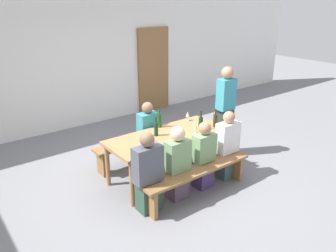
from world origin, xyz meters
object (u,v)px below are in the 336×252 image
object	(u,v)px
wooden_door	(154,70)
wine_bottle_2	(215,120)
wine_bottle_0	(156,129)
wine_bottle_1	(159,120)
seated_guest_near_3	(227,147)
standing_host	(225,112)
bench_far	(144,143)
seated_guest_near_1	(177,165)
wine_glass_0	(188,114)
tasting_table	(168,139)
wine_glass_1	(195,127)
seated_guest_near_2	(204,157)
bench_near	(198,175)
seated_guest_far_0	(148,135)
wine_bottle_3	(201,123)
seated_guest_near_0	(148,175)

from	to	relation	value
wooden_door	wine_bottle_2	xyz separation A→B (m)	(-1.03, -3.25, -0.18)
wine_bottle_0	wine_bottle_1	world-z (taller)	wine_bottle_1
seated_guest_near_3	standing_host	bearing A→B (deg)	-43.04
bench_far	seated_guest_near_1	size ratio (longest dim) A/B	1.66
wooden_door	wine_glass_0	world-z (taller)	wooden_door
tasting_table	wine_bottle_0	world-z (taller)	wine_bottle_0
wine_bottle_1	standing_host	distance (m)	1.29
wine_bottle_2	seated_guest_near_3	xyz separation A→B (m)	(-0.09, -0.38, -0.33)
wine_glass_1	seated_guest_near_2	distance (m)	0.52
wine_glass_1	seated_guest_near_1	xyz separation A→B (m)	(-0.65, -0.36, -0.32)
wine_bottle_2	wooden_door	bearing A→B (deg)	72.47
wine_glass_0	standing_host	size ratio (longest dim) A/B	0.10
wine_bottle_1	seated_guest_near_1	bearing A→B (deg)	-111.11
tasting_table	bench_near	world-z (taller)	tasting_table
wine_bottle_0	wine_glass_0	xyz separation A→B (m)	(0.84, 0.22, -0.00)
seated_guest_far_0	standing_host	size ratio (longest dim) A/B	0.69
wine_bottle_1	seated_guest_near_2	bearing A→B (deg)	-80.55
wine_bottle_3	seated_guest_near_3	xyz separation A→B (m)	(0.19, -0.43, -0.33)
seated_guest_near_0	seated_guest_near_3	size ratio (longest dim) A/B	1.03
wine_glass_1	seated_guest_far_0	world-z (taller)	seated_guest_far_0
tasting_table	wine_bottle_3	bearing A→B (deg)	-13.67
tasting_table	seated_guest_near_0	bearing A→B (deg)	-143.67
bench_near	bench_far	bearing A→B (deg)	90.00
seated_guest_far_0	seated_guest_near_0	bearing A→B (deg)	-34.34
wine_glass_1	seated_guest_far_0	size ratio (longest dim) A/B	0.15
wooden_door	tasting_table	bearing A→B (deg)	-121.49
wooden_door	wine_bottle_0	xyz separation A→B (m)	(-2.04, -2.97, -0.18)
wine_bottle_3	seated_guest_near_1	bearing A→B (deg)	-152.57
bench_near	wine_bottle_2	distance (m)	1.12
tasting_table	wine_bottle_1	bearing A→B (deg)	75.16
tasting_table	seated_guest_far_0	distance (m)	0.58
bench_near	wine_bottle_3	size ratio (longest dim) A/B	5.88
wooden_door	seated_guest_near_2	world-z (taller)	wooden_door
wooden_door	tasting_table	world-z (taller)	wooden_door
wine_bottle_1	wine_glass_1	xyz separation A→B (m)	(0.29, -0.57, -0.02)
seated_guest_near_0	standing_host	xyz separation A→B (m)	(2.13, 0.64, 0.28)
bench_near	wooden_door	bearing A→B (deg)	63.63
bench_near	seated_guest_near_2	world-z (taller)	seated_guest_near_2
wooden_door	bench_near	world-z (taller)	wooden_door
bench_far	wine_glass_1	distance (m)	1.13
wine_bottle_2	seated_guest_near_2	world-z (taller)	seated_guest_near_2
bench_near	seated_guest_near_3	distance (m)	0.80
wine_bottle_3	standing_host	size ratio (longest dim) A/B	0.19
bench_far	seated_guest_far_0	size ratio (longest dim) A/B	1.63
seated_guest_near_3	seated_guest_far_0	bearing A→B (deg)	33.55
wine_bottle_2	wine_glass_0	xyz separation A→B (m)	(-0.17, 0.51, -0.00)
bench_near	bench_far	xyz separation A→B (m)	(0.00, 1.44, 0.00)
wooden_door	tasting_table	size ratio (longest dim) A/B	1.06
bench_far	wine_bottle_1	bearing A→B (deg)	-75.20
wooden_door	wine_glass_1	world-z (taller)	wooden_door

